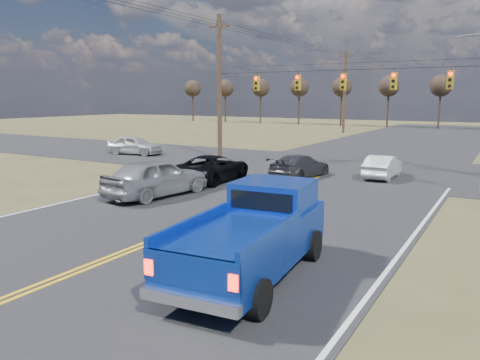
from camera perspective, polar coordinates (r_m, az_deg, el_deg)
The scene contains 12 objects.
ground at distance 14.54m, azimuth -11.26°, elevation -7.69°, with size 160.00×160.00×0.00m, color brown.
road_main at distance 22.73m, azimuth 5.69°, elevation -1.09°, with size 14.00×120.00×0.02m, color #28282B.
road_cross at distance 30.09m, azimuth 12.10°, elevation 1.48°, with size 120.00×12.00×0.02m, color #28282B.
signal_gantry at distance 29.42m, azimuth 13.28°, elevation 11.15°, with size 19.60×4.83×10.00m.
utility_poles at distance 28.83m, azimuth 11.85°, elevation 11.55°, with size 19.60×58.32×10.00m.
treeline at distance 38.40m, azimuth 16.76°, elevation 11.64°, with size 87.00×117.80×7.40m.
pickup_truck at distance 11.58m, azimuth 1.71°, elevation -6.64°, with size 2.74×5.98×2.18m.
silver_suv at distance 21.13m, azimuth -10.16°, elevation 0.34°, with size 2.05×5.09×1.73m, color #919398.
black_suv at distance 24.76m, azimuth -3.29°, elevation 1.49°, with size 2.29×4.97×1.38m, color black.
white_car_queue at distance 26.75m, azimuth 16.98°, elevation 1.58°, with size 1.34×3.83×1.26m, color silver.
dgrey_car_queue at distance 26.05m, azimuth 7.30°, elevation 1.71°, with size 1.76×4.33×1.26m, color #37383D.
cross_car_west at distance 36.92m, azimuth -12.75°, elevation 4.17°, with size 4.32×1.74×1.47m, color beige.
Camera 1 is at (9.30, -10.27, 4.39)m, focal length 35.00 mm.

